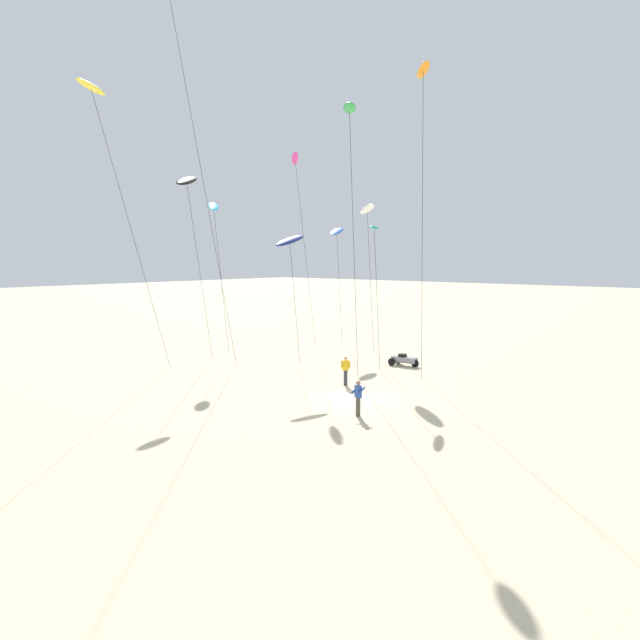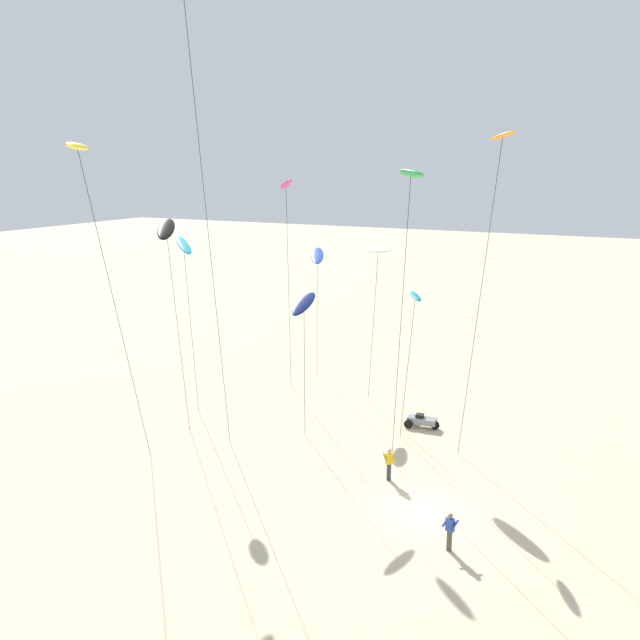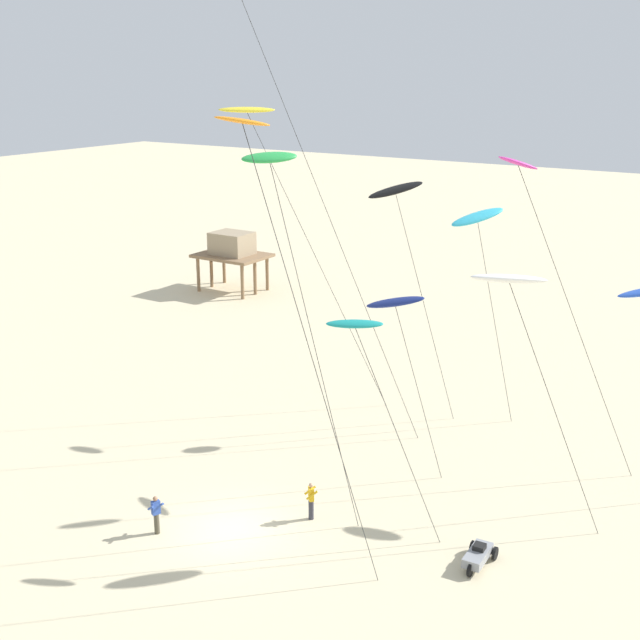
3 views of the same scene
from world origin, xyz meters
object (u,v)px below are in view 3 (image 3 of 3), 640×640
object	(u,v)px
kite_magenta	(521,172)
kite_cyan	(478,218)
kite_teal	(356,327)
kite_flyer_nearest	(311,500)
beach_buggy	(478,555)
kite_navy	(395,303)
kite_yellow	(248,113)
kite_orange	(247,137)
kite_flyer_middle	(156,514)
kite_black	(396,191)
kite_white	(510,280)
stilt_house	(232,248)
kite_green	(270,162)

from	to	relation	value
kite_magenta	kite_cyan	distance (m)	6.70
kite_teal	kite_flyer_nearest	world-z (taller)	kite_teal
kite_magenta	kite_flyer_nearest	bearing A→B (deg)	-120.90
beach_buggy	kite_navy	bearing A→B (deg)	143.19
kite_navy	beach_buggy	size ratio (longest dim) A/B	4.30
kite_teal	kite_yellow	distance (m)	16.82
kite_flyer_nearest	kite_orange	bearing A→B (deg)	-83.56
kite_teal	kite_flyer_middle	distance (m)	11.35
kite_navy	kite_yellow	bearing A→B (deg)	160.21
kite_orange	kite_magenta	distance (m)	13.92
kite_black	kite_flyer_middle	size ratio (longest dim) A/B	7.74
kite_flyer_middle	beach_buggy	bearing A→B (deg)	22.47
kite_cyan	kite_flyer_nearest	size ratio (longest dim) A/B	6.96
kite_orange	kite_magenta	bearing A→B (deg)	70.44
kite_orange	kite_cyan	size ratio (longest dim) A/B	1.45
kite_flyer_nearest	kite_flyer_middle	world-z (taller)	same
kite_white	kite_yellow	world-z (taller)	kite_yellow
kite_cyan	beach_buggy	xyz separation A→B (m)	(5.85, -12.61, -10.51)
kite_orange	kite_flyer_middle	bearing A→B (deg)	178.97
kite_flyer_nearest	kite_navy	bearing A→B (deg)	79.41
kite_navy	stilt_house	world-z (taller)	kite_navy
kite_orange	kite_flyer_nearest	xyz separation A→B (m)	(-0.50, 4.43, -15.21)
kite_navy	stilt_house	bearing A→B (deg)	140.21
kite_green	stilt_house	distance (m)	39.61
kite_green	kite_flyer_nearest	world-z (taller)	kite_green
kite_black	kite_orange	bearing A→B (deg)	-79.94
kite_orange	kite_navy	bearing A→B (deg)	87.14
kite_flyer_nearest	stilt_house	size ratio (longest dim) A/B	0.29
kite_teal	stilt_house	world-z (taller)	kite_teal
kite_green	kite_black	bearing A→B (deg)	95.65
kite_teal	kite_cyan	size ratio (longest dim) A/B	0.80
kite_white	kite_flyer_nearest	size ratio (longest dim) A/B	6.61
kite_navy	kite_yellow	size ratio (longest dim) A/B	0.55
kite_green	kite_cyan	bearing A→B (deg)	80.16
kite_cyan	kite_flyer_middle	bearing A→B (deg)	-109.07
kite_cyan	beach_buggy	size ratio (longest dim) A/B	5.59
kite_green	kite_teal	size ratio (longest dim) A/B	1.66
kite_yellow	stilt_house	xyz separation A→B (m)	(-16.17, 18.55, -12.31)
kite_yellow	kite_flyer_nearest	world-z (taller)	kite_yellow
kite_cyan	beach_buggy	bearing A→B (deg)	-65.12
kite_black	beach_buggy	bearing A→B (deg)	-48.45
kite_black	beach_buggy	world-z (taller)	kite_black
kite_magenta	kite_cyan	world-z (taller)	kite_magenta
kite_white	beach_buggy	bearing A→B (deg)	-80.27
kite_green	kite_flyer_middle	xyz separation A→B (m)	(-3.60, -3.33, -14.01)
kite_yellow	kite_flyer_middle	xyz separation A→B (m)	(5.10, -13.47, -15.04)
kite_teal	stilt_house	distance (m)	40.11
kite_orange	kite_magenta	world-z (taller)	kite_orange
kite_teal	kite_cyan	distance (m)	13.70
kite_flyer_middle	kite_navy	bearing A→B (deg)	59.48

